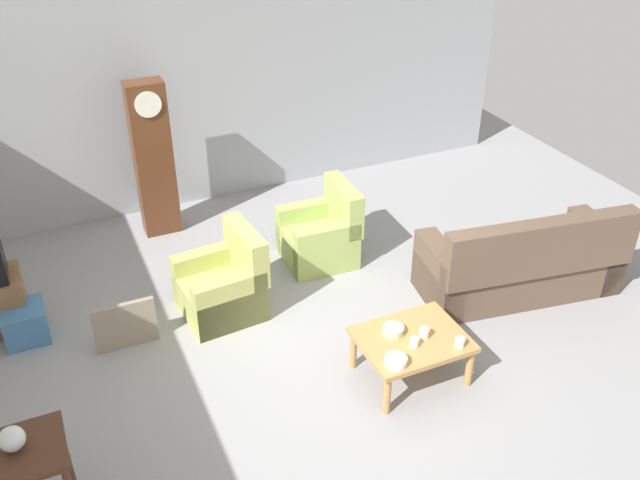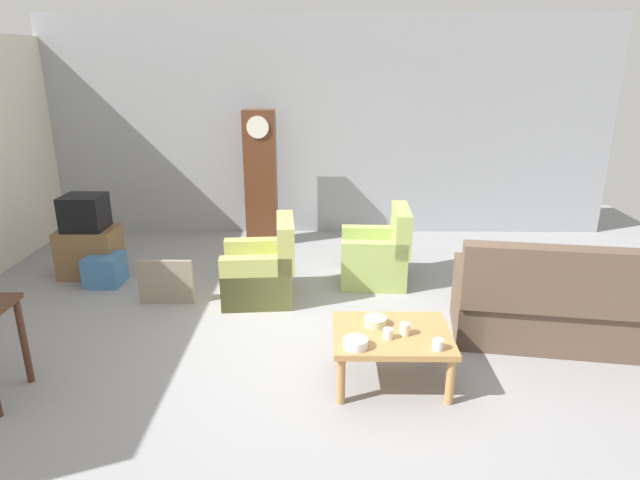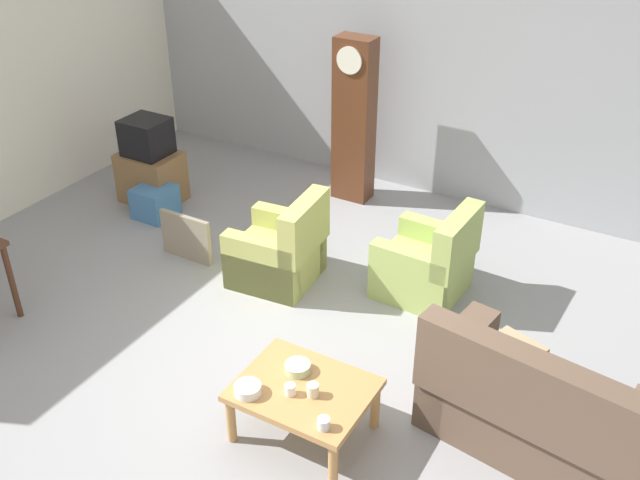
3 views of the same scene
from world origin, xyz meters
name	(u,v)px [view 3 (image 3 of 3)]	position (x,y,z in m)	size (l,w,h in m)	color
ground_plane	(292,362)	(0.00, 0.00, 0.00)	(10.40, 10.40, 0.00)	gray
garage_door_wall	(461,63)	(0.00, 3.60, 1.60)	(8.40, 0.16, 3.20)	#9EA0A5
couch_floral	(571,427)	(2.25, 0.04, 0.35)	(2.21, 1.18, 1.04)	brown
armchair_olive_near	(280,253)	(-0.76, 1.01, 0.31)	(0.85, 0.83, 0.92)	tan
armchair_olive_far	(427,266)	(0.57, 1.52, 0.31)	(0.82, 0.79, 0.92)	#9CB25B
coffee_table_wood	(304,394)	(0.50, -0.63, 0.38)	(0.96, 0.76, 0.45)	#B27F47
grandfather_clock	(354,121)	(-0.97, 2.95, 0.97)	(0.44, 0.30, 1.92)	#562D19
tv_stand_cabinet	(152,177)	(-2.97, 1.69, 0.30)	(0.68, 0.52, 0.60)	brown
tv_crt	(146,137)	(-2.97, 1.69, 0.81)	(0.48, 0.44, 0.42)	black
framed_picture_leaning	(186,237)	(-1.80, 0.86, 0.25)	(0.60, 0.05, 0.50)	gray
storage_box_blue	(155,202)	(-2.69, 1.40, 0.18)	(0.41, 0.42, 0.36)	teal
cup_white_porcelain	(290,390)	(0.45, -0.74, 0.49)	(0.08, 0.08, 0.08)	white
cup_blue_rimmed	(324,423)	(0.82, -0.90, 0.49)	(0.09, 0.09, 0.08)	silver
cup_cream_tall	(313,390)	(0.60, -0.67, 0.50)	(0.09, 0.09, 0.10)	beige
bowl_white_stacked	(248,389)	(0.19, -0.88, 0.48)	(0.20, 0.20, 0.07)	white
bowl_shallow_green	(298,368)	(0.37, -0.51, 0.48)	(0.19, 0.19, 0.07)	#B2C69E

